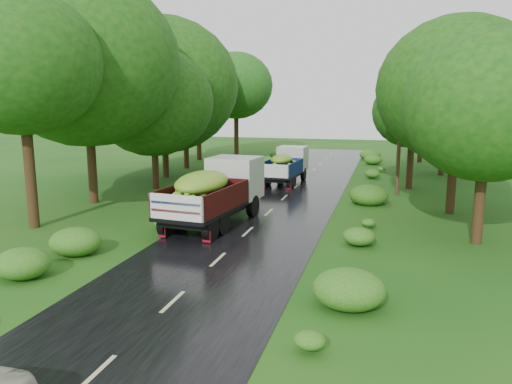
% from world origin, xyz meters
% --- Properties ---
extents(ground, '(120.00, 120.00, 0.00)m').
position_xyz_m(ground, '(0.00, 0.00, 0.00)').
color(ground, '#0E410E').
rests_on(ground, ground).
extents(road, '(6.50, 80.00, 0.02)m').
position_xyz_m(road, '(0.00, 5.00, 0.01)').
color(road, black).
rests_on(road, ground).
extents(road_lines, '(0.12, 69.60, 0.00)m').
position_xyz_m(road_lines, '(0.00, 6.00, 0.02)').
color(road_lines, '#BFB78C').
rests_on(road_lines, road).
extents(truck_near, '(3.21, 7.20, 2.93)m').
position_xyz_m(truck_near, '(-1.82, 9.14, 1.66)').
color(truck_near, black).
rests_on(truck_near, ground).
extents(truck_far, '(2.39, 5.84, 2.40)m').
position_xyz_m(truck_far, '(-0.96, 21.21, 1.36)').
color(truck_far, black).
rests_on(truck_far, ground).
extents(utility_pole, '(1.44, 0.44, 8.31)m').
position_xyz_m(utility_pole, '(6.47, 18.60, 4.28)').
color(utility_pole, '#382616').
rests_on(utility_pole, ground).
extents(trees_left, '(6.84, 34.56, 9.80)m').
position_xyz_m(trees_left, '(-10.11, 21.08, 6.78)').
color(trees_left, black).
rests_on(trees_left, ground).
extents(trees_right, '(6.19, 30.45, 8.07)m').
position_xyz_m(trees_right, '(9.05, 21.14, 5.59)').
color(trees_right, black).
rests_on(trees_right, ground).
extents(shrubs, '(11.90, 44.00, 0.70)m').
position_xyz_m(shrubs, '(0.00, 14.00, 0.35)').
color(shrubs, '#205B15').
rests_on(shrubs, ground).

